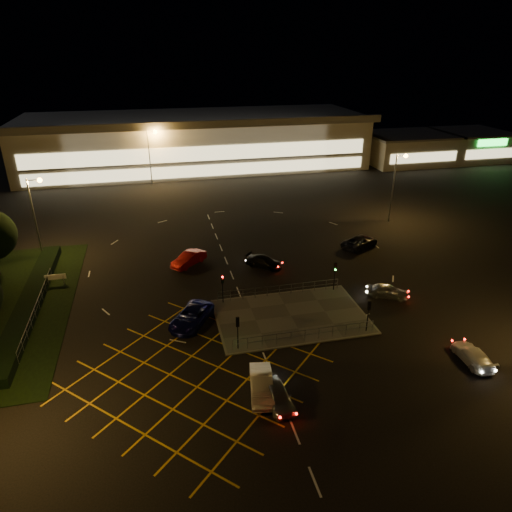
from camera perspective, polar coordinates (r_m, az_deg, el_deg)
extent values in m
plane|color=black|center=(45.93, 1.24, -6.59)|extent=(180.00, 180.00, 0.00)
cube|color=#4C4944|center=(44.74, 4.38, -7.51)|extent=(14.00, 9.00, 0.12)
cube|color=black|center=(51.52, -26.34, -5.06)|extent=(2.00, 26.00, 1.00)
cube|color=beige|center=(102.19, -7.54, 13.95)|extent=(70.00, 25.00, 10.00)
cube|color=slate|center=(101.36, -7.71, 16.84)|extent=(72.00, 26.50, 0.60)
cube|color=#FFEAA5|center=(89.96, -6.66, 12.52)|extent=(66.00, 0.20, 3.00)
cube|color=#FFEAA5|center=(90.69, -6.56, 10.55)|extent=(66.00, 0.20, 2.20)
cube|color=beige|center=(109.58, 18.31, 12.61)|extent=(18.00, 14.00, 6.00)
cube|color=slate|center=(109.02, 18.54, 14.22)|extent=(18.80, 14.80, 0.40)
cube|color=#FFEAA5|center=(103.81, 20.24, 11.48)|extent=(15.30, 0.20, 2.00)
cube|color=beige|center=(118.53, 25.14, 12.39)|extent=(14.00, 14.00, 6.00)
cube|color=slate|center=(118.01, 25.43, 13.87)|extent=(14.80, 14.80, 0.40)
cube|color=#FFEAA5|center=(113.22, 27.22, 11.30)|extent=(11.90, 0.20, 2.00)
cube|color=#19E533|center=(112.72, 27.49, 12.46)|extent=(7.00, 0.30, 1.40)
cylinder|color=slate|center=(60.74, -25.89, 4.11)|extent=(0.20, 0.20, 10.00)
cylinder|color=slate|center=(59.26, -26.09, 8.52)|extent=(1.40, 0.12, 0.12)
sphere|color=orange|center=(59.11, -25.42, 8.56)|extent=(0.56, 0.56, 0.56)
cylinder|color=slate|center=(69.71, 16.71, 8.02)|extent=(0.20, 0.20, 10.00)
cylinder|color=slate|center=(68.91, 17.73, 11.85)|extent=(1.40, 0.12, 0.12)
sphere|color=orange|center=(69.27, 18.23, 11.80)|extent=(0.56, 0.56, 0.56)
cylinder|color=slate|center=(88.01, -13.15, 11.78)|extent=(0.20, 0.20, 10.00)
cylinder|color=slate|center=(87.10, -12.98, 14.89)|extent=(1.40, 0.12, 0.12)
sphere|color=orange|center=(87.11, -12.51, 14.90)|extent=(0.56, 0.56, 0.56)
cylinder|color=slate|center=(98.37, 11.40, 13.27)|extent=(0.20, 0.20, 10.00)
cylinder|color=slate|center=(97.85, 12.03, 16.02)|extent=(1.40, 0.12, 0.12)
sphere|color=orange|center=(98.15, 12.41, 15.98)|extent=(0.56, 0.56, 0.56)
cylinder|color=black|center=(39.40, -2.29, -9.70)|extent=(0.10, 0.10, 3.00)
cube|color=black|center=(38.74, -2.32, -8.24)|extent=(0.28, 0.18, 0.90)
sphere|color=#19FF33|center=(38.84, -2.36, -8.14)|extent=(0.16, 0.16, 0.16)
cylinder|color=black|center=(42.85, 13.80, -7.38)|extent=(0.10, 0.10, 3.00)
cube|color=black|center=(42.24, 13.96, -6.00)|extent=(0.28, 0.18, 0.90)
sphere|color=#19FF33|center=(42.34, 13.89, -5.91)|extent=(0.16, 0.16, 0.16)
cylinder|color=black|center=(46.13, -4.19, -4.18)|extent=(0.10, 0.10, 3.00)
cube|color=black|center=(45.56, -4.24, -2.86)|extent=(0.28, 0.18, 0.90)
sphere|color=#FF0C0C|center=(45.44, -4.21, -2.94)|extent=(0.16, 0.16, 0.16)
cylinder|color=black|center=(49.10, 9.78, -2.60)|extent=(0.10, 0.10, 3.00)
cube|color=black|center=(48.57, 9.88, -1.34)|extent=(0.28, 0.18, 0.90)
sphere|color=#19FF33|center=(48.46, 9.94, -1.41)|extent=(0.16, 0.16, 0.16)
imported|color=silver|center=(34.87, 2.77, -17.00)|extent=(1.98, 4.27, 1.42)
imported|color=white|center=(35.58, 0.69, -15.81)|extent=(2.41, 4.89, 1.54)
imported|color=#0E1257|center=(43.62, -8.08, -7.52)|extent=(5.18, 6.16, 1.57)
imported|color=black|center=(54.01, 1.01, -0.71)|extent=(4.65, 4.28, 1.31)
imported|color=#B0B3B7|center=(49.47, 16.13, -4.24)|extent=(4.50, 3.50, 1.43)
imported|color=maroon|center=(55.00, -8.40, -0.35)|extent=(4.63, 4.44, 1.57)
imported|color=black|center=(60.75, 12.87, 1.75)|extent=(6.01, 4.85, 1.52)
imported|color=silver|center=(42.58, 25.47, -11.14)|extent=(2.02, 4.50, 1.28)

